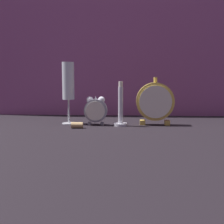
% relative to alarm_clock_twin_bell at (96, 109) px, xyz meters
% --- Properties ---
extents(ground_plane, '(4.00, 4.00, 0.00)m').
position_rel_alarm_clock_twin_bell_xyz_m(ground_plane, '(0.06, -0.03, -0.06)').
color(ground_plane, black).
extents(fabric_backdrop_drape, '(1.25, 0.01, 0.67)m').
position_rel_alarm_clock_twin_bell_xyz_m(fabric_backdrop_drape, '(0.06, 0.29, 0.27)').
color(fabric_backdrop_drape, '#8E4C7F').
rests_on(fabric_backdrop_drape, ground_plane).
extents(alarm_clock_twin_bell, '(0.09, 0.03, 0.11)m').
position_rel_alarm_clock_twin_bell_xyz_m(alarm_clock_twin_bell, '(0.00, 0.00, 0.00)').
color(alarm_clock_twin_bell, gray).
rests_on(alarm_clock_twin_bell, ground_plane).
extents(mantel_clock_silver, '(0.14, 0.04, 0.18)m').
position_rel_alarm_clock_twin_bell_xyz_m(mantel_clock_silver, '(0.23, 0.02, 0.03)').
color(mantel_clock_silver, gold).
rests_on(mantel_clock_silver, ground_plane).
extents(champagne_flute, '(0.05, 0.05, 0.24)m').
position_rel_alarm_clock_twin_bell_xyz_m(champagne_flute, '(-0.11, 0.03, 0.09)').
color(champagne_flute, silver).
rests_on(champagne_flute, ground_plane).
extents(brass_candlestick, '(0.05, 0.05, 0.17)m').
position_rel_alarm_clock_twin_bell_xyz_m(brass_candlestick, '(0.10, -0.01, -0.00)').
color(brass_candlestick, silver).
rests_on(brass_candlestick, ground_plane).
extents(wine_cork, '(0.04, 0.02, 0.02)m').
position_rel_alarm_clock_twin_bell_xyz_m(wine_cork, '(-0.06, -0.07, -0.05)').
color(wine_cork, tan).
rests_on(wine_cork, ground_plane).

